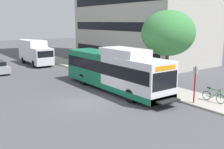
{
  "coord_description": "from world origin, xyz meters",
  "views": [
    {
      "loc": [
        -9.11,
        -15.72,
        5.74
      ],
      "look_at": [
        2.87,
        0.75,
        1.6
      ],
      "focal_mm": 42.21,
      "sensor_mm": 36.0,
      "label": 1
    }
  ],
  "objects": [
    {
      "name": "bicycle_parked",
      "position": [
        7.18,
        -5.48,
        0.56
      ],
      "size": [
        0.52,
        1.76,
        1.02
      ],
      "color": "black",
      "rests_on": "sidewalk_curb"
    },
    {
      "name": "box_truck_background",
      "position": [
        3.2,
        18.75,
        1.74
      ],
      "size": [
        2.32,
        7.01,
        3.25
      ],
      "color": "silver",
      "rests_on": "ground"
    },
    {
      "name": "sidewalk_curb",
      "position": [
        7.0,
        6.0,
        0.07
      ],
      "size": [
        3.0,
        56.0,
        0.14
      ],
      "primitive_type": "cube",
      "color": "#A8A399",
      "rests_on": "ground"
    },
    {
      "name": "transit_bus",
      "position": [
        3.74,
        1.67,
        1.7
      ],
      "size": [
        2.58,
        12.25,
        3.65
      ],
      "color": "white",
      "rests_on": "ground"
    },
    {
      "name": "ground_plane",
      "position": [
        0.0,
        8.0,
        0.0
      ],
      "size": [
        120.0,
        120.0,
        0.0
      ],
      "primitive_type": "plane",
      "color": "#4C4C51"
    },
    {
      "name": "street_tree_near_stop",
      "position": [
        8.05,
        -0.25,
        4.73
      ],
      "size": [
        4.56,
        4.56,
        6.54
      ],
      "color": "#4C3823",
      "rests_on": "sidewalk_curb"
    },
    {
      "name": "bus_stop_sign_pole",
      "position": [
        5.84,
        -4.85,
        1.65
      ],
      "size": [
        0.1,
        0.36,
        2.6
      ],
      "color": "red",
      "rests_on": "sidewalk_curb"
    }
  ]
}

